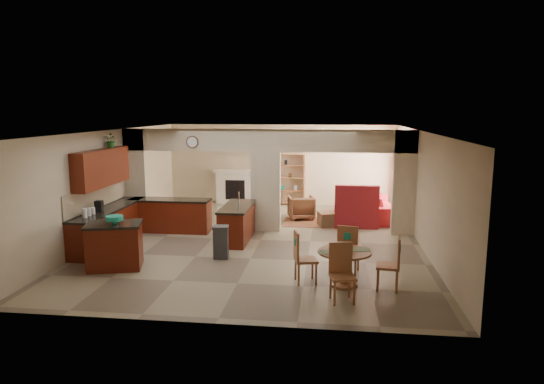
# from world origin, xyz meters

# --- Properties ---
(floor) EXTENTS (10.00, 10.00, 0.00)m
(floor) POSITION_xyz_m (0.00, 0.00, 0.00)
(floor) COLOR gray
(floor) RESTS_ON ground
(ceiling) EXTENTS (10.00, 10.00, 0.00)m
(ceiling) POSITION_xyz_m (0.00, 0.00, 2.80)
(ceiling) COLOR white
(ceiling) RESTS_ON wall_back
(wall_back) EXTENTS (8.00, 0.00, 8.00)m
(wall_back) POSITION_xyz_m (0.00, 5.00, 1.40)
(wall_back) COLOR tan
(wall_back) RESTS_ON floor
(wall_front) EXTENTS (8.00, 0.00, 8.00)m
(wall_front) POSITION_xyz_m (0.00, -5.00, 1.40)
(wall_front) COLOR tan
(wall_front) RESTS_ON floor
(wall_left) EXTENTS (0.00, 10.00, 10.00)m
(wall_left) POSITION_xyz_m (-4.00, 0.00, 1.40)
(wall_left) COLOR tan
(wall_left) RESTS_ON floor
(wall_right) EXTENTS (0.00, 10.00, 10.00)m
(wall_right) POSITION_xyz_m (4.00, 0.00, 1.40)
(wall_right) COLOR tan
(wall_right) RESTS_ON floor
(partition_left_pier) EXTENTS (0.60, 0.25, 2.80)m
(partition_left_pier) POSITION_xyz_m (-3.70, 1.00, 1.40)
(partition_left_pier) COLOR tan
(partition_left_pier) RESTS_ON floor
(partition_center_pier) EXTENTS (0.80, 0.25, 2.20)m
(partition_center_pier) POSITION_xyz_m (0.00, 1.00, 1.10)
(partition_center_pier) COLOR tan
(partition_center_pier) RESTS_ON floor
(partition_right_pier) EXTENTS (0.60, 0.25, 2.80)m
(partition_right_pier) POSITION_xyz_m (3.70, 1.00, 1.40)
(partition_right_pier) COLOR tan
(partition_right_pier) RESTS_ON floor
(partition_header) EXTENTS (8.00, 0.25, 0.60)m
(partition_header) POSITION_xyz_m (0.00, 1.00, 2.50)
(partition_header) COLOR tan
(partition_header) RESTS_ON partition_center_pier
(kitchen_counter) EXTENTS (2.52, 3.29, 1.48)m
(kitchen_counter) POSITION_xyz_m (-3.26, -0.25, 0.46)
(kitchen_counter) COLOR #461508
(kitchen_counter) RESTS_ON floor
(upper_cabinets) EXTENTS (0.35, 2.40, 0.90)m
(upper_cabinets) POSITION_xyz_m (-3.82, -0.80, 1.92)
(upper_cabinets) COLOR #461508
(upper_cabinets) RESTS_ON wall_left
(peninsula) EXTENTS (0.70, 1.85, 0.91)m
(peninsula) POSITION_xyz_m (-0.60, -0.11, 0.46)
(peninsula) COLOR #461508
(peninsula) RESTS_ON floor
(wall_clock) EXTENTS (0.34, 0.03, 0.34)m
(wall_clock) POSITION_xyz_m (-2.00, 0.85, 2.45)
(wall_clock) COLOR #4D3619
(wall_clock) RESTS_ON partition_header
(rug) EXTENTS (1.60, 1.30, 0.01)m
(rug) POSITION_xyz_m (1.20, 2.10, 0.01)
(rug) COLOR brown
(rug) RESTS_ON floor
(fireplace) EXTENTS (1.60, 0.35, 1.20)m
(fireplace) POSITION_xyz_m (-1.60, 4.83, 0.61)
(fireplace) COLOR white
(fireplace) RESTS_ON floor
(shelving_unit) EXTENTS (1.00, 0.32, 1.80)m
(shelving_unit) POSITION_xyz_m (0.35, 4.82, 0.90)
(shelving_unit) COLOR #9D6136
(shelving_unit) RESTS_ON floor
(window_a) EXTENTS (0.02, 0.90, 1.90)m
(window_a) POSITION_xyz_m (3.97, 2.30, 1.20)
(window_a) COLOR white
(window_a) RESTS_ON wall_right
(window_b) EXTENTS (0.02, 0.90, 1.90)m
(window_b) POSITION_xyz_m (3.97, 4.00, 1.20)
(window_b) COLOR white
(window_b) RESTS_ON wall_right
(glazed_door) EXTENTS (0.02, 0.70, 2.10)m
(glazed_door) POSITION_xyz_m (3.97, 3.15, 1.05)
(glazed_door) COLOR white
(glazed_door) RESTS_ON wall_right
(drape_a_left) EXTENTS (0.10, 0.28, 2.30)m
(drape_a_left) POSITION_xyz_m (3.93, 1.70, 1.20)
(drape_a_left) COLOR #461F1C
(drape_a_left) RESTS_ON wall_right
(drape_a_right) EXTENTS (0.10, 0.28, 2.30)m
(drape_a_right) POSITION_xyz_m (3.93, 2.90, 1.20)
(drape_a_right) COLOR #461F1C
(drape_a_right) RESTS_ON wall_right
(drape_b_left) EXTENTS (0.10, 0.28, 2.30)m
(drape_b_left) POSITION_xyz_m (3.93, 3.40, 1.20)
(drape_b_left) COLOR #461F1C
(drape_b_left) RESTS_ON wall_right
(drape_b_right) EXTENTS (0.10, 0.28, 2.30)m
(drape_b_right) POSITION_xyz_m (3.93, 4.60, 1.20)
(drape_b_right) COLOR #461F1C
(drape_b_right) RESTS_ON wall_right
(ceiling_fan) EXTENTS (1.00, 1.00, 0.10)m
(ceiling_fan) POSITION_xyz_m (1.50, 3.00, 2.56)
(ceiling_fan) COLOR white
(ceiling_fan) RESTS_ON ceiling
(kitchen_island) EXTENTS (1.30, 1.07, 0.97)m
(kitchen_island) POSITION_xyz_m (-2.75, -2.59, 0.49)
(kitchen_island) COLOR #461508
(kitchen_island) RESTS_ON floor
(teal_bowl) EXTENTS (0.36, 0.36, 0.17)m
(teal_bowl) POSITION_xyz_m (-2.70, -2.63, 1.06)
(teal_bowl) COLOR #15977A
(teal_bowl) RESTS_ON kitchen_island
(trash_can) EXTENTS (0.35, 0.31, 0.69)m
(trash_can) POSITION_xyz_m (-0.67, -1.65, 0.34)
(trash_can) COLOR #2F3032
(trash_can) RESTS_ON floor
(dining_table) EXTENTS (1.02, 1.02, 0.69)m
(dining_table) POSITION_xyz_m (2.05, -3.09, 0.47)
(dining_table) COLOR #9D6136
(dining_table) RESTS_ON floor
(fruit_bowl) EXTENTS (0.32, 0.32, 0.17)m
(fruit_bowl) POSITION_xyz_m (1.98, -3.13, 0.78)
(fruit_bowl) COLOR #64AE25
(fruit_bowl) RESTS_ON dining_table
(sofa) EXTENTS (2.80, 1.43, 0.78)m
(sofa) POSITION_xyz_m (3.30, 3.05, 0.39)
(sofa) COLOR maroon
(sofa) RESTS_ON floor
(chaise) EXTENTS (1.24, 1.02, 0.49)m
(chaise) POSITION_xyz_m (2.51, 1.94, 0.25)
(chaise) COLOR maroon
(chaise) RESTS_ON floor
(armchair) EXTENTS (0.92, 0.93, 0.70)m
(armchair) POSITION_xyz_m (0.89, 2.56, 0.35)
(armchair) COLOR maroon
(armchair) RESTS_ON floor
(ottoman) EXTENTS (0.68, 0.68, 0.40)m
(ottoman) POSITION_xyz_m (1.72, 1.74, 0.20)
(ottoman) COLOR maroon
(ottoman) RESTS_ON floor
(plant) EXTENTS (0.42, 0.39, 0.37)m
(plant) POSITION_xyz_m (-3.82, -0.21, 2.55)
(plant) COLOR #144312
(plant) RESTS_ON upper_cabinets
(chair_north) EXTENTS (0.50, 0.50, 1.02)m
(chair_north) POSITION_xyz_m (2.14, -2.35, 0.55)
(chair_north) COLOR #9D6136
(chair_north) RESTS_ON floor
(chair_east) EXTENTS (0.47, 0.47, 1.02)m
(chair_east) POSITION_xyz_m (2.93, -3.17, 0.55)
(chair_east) COLOR #9D6136
(chair_east) RESTS_ON floor
(chair_south) EXTENTS (0.50, 0.50, 1.02)m
(chair_south) POSITION_xyz_m (1.98, -3.78, 0.55)
(chair_south) COLOR #9D6136
(chair_south) RESTS_ON floor
(chair_west) EXTENTS (0.51, 0.51, 1.02)m
(chair_west) POSITION_xyz_m (1.23, -3.00, 0.55)
(chair_west) COLOR #9D6136
(chair_west) RESTS_ON floor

